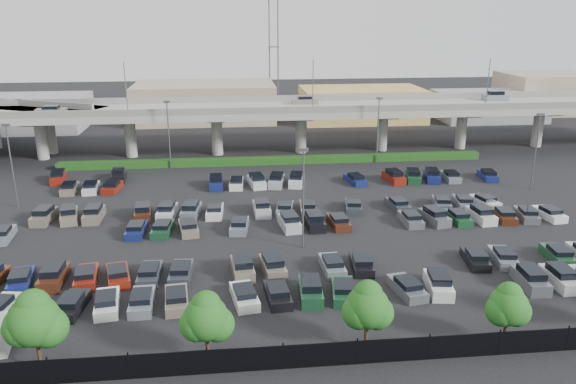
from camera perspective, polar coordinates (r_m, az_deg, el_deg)
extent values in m
plane|color=black|center=(64.45, 0.57, -2.82)|extent=(280.00, 280.00, 0.00)
cube|color=gray|center=(93.45, -1.73, 8.29)|extent=(150.00, 13.00, 1.10)
cube|color=slate|center=(87.14, -1.41, 8.29)|extent=(150.00, 0.50, 1.00)
cube|color=slate|center=(99.45, -2.03, 9.48)|extent=(150.00, 0.50, 1.00)
cylinder|color=gray|center=(98.55, -23.78, 4.97)|extent=(1.80, 1.80, 6.70)
cube|color=slate|center=(97.98, -24.01, 6.77)|extent=(2.60, 9.75, 0.50)
cylinder|color=gray|center=(95.24, -15.71, 5.42)|extent=(1.80, 1.80, 6.70)
cube|color=slate|center=(94.65, -15.86, 7.29)|extent=(2.60, 9.75, 0.50)
cylinder|color=gray|center=(93.93, -7.22, 5.78)|extent=(1.80, 1.80, 6.70)
cube|color=slate|center=(93.33, -7.30, 7.67)|extent=(2.60, 9.75, 0.50)
cylinder|color=gray|center=(94.69, 1.32, 6.02)|extent=(1.80, 1.80, 6.70)
cube|color=slate|center=(94.09, 1.34, 7.90)|extent=(2.60, 9.75, 0.50)
cylinder|color=gray|center=(97.47, 9.56, 6.12)|extent=(1.80, 1.80, 6.70)
cube|color=slate|center=(96.90, 9.65, 7.94)|extent=(2.60, 9.75, 0.50)
cylinder|color=gray|center=(102.12, 17.19, 6.10)|extent=(1.80, 1.80, 6.70)
cube|color=slate|center=(101.57, 17.35, 7.84)|extent=(2.60, 9.75, 0.50)
cylinder|color=gray|center=(108.39, 24.05, 5.99)|extent=(1.80, 1.80, 6.70)
cube|color=slate|center=(107.87, 24.26, 7.62)|extent=(2.60, 9.75, 0.50)
cube|color=#756A5C|center=(93.99, -22.92, 7.55)|extent=(4.40, 1.82, 0.82)
cube|color=black|center=(93.90, -22.96, 7.93)|extent=(2.30, 1.60, 0.50)
cube|color=#756A5C|center=(96.88, 1.70, 9.21)|extent=(4.40, 1.82, 0.82)
cube|color=black|center=(96.79, 1.71, 9.57)|extent=(2.30, 1.60, 0.50)
cube|color=slate|center=(106.92, 20.31, 9.00)|extent=(4.40, 1.82, 1.05)
cube|color=black|center=(106.81, 20.35, 9.43)|extent=(2.60, 1.60, 0.65)
cylinder|color=#505055|center=(87.75, -16.13, 9.99)|extent=(0.14, 0.14, 8.00)
cylinder|color=#505055|center=(87.47, 2.55, 10.64)|extent=(0.14, 0.14, 8.00)
cylinder|color=#505055|center=(95.76, 19.63, 10.27)|extent=(0.14, 0.14, 8.00)
cylinder|color=gray|center=(102.00, -22.95, 5.47)|extent=(1.60, 1.60, 6.70)
cube|color=#123B11|center=(88.03, -1.33, 3.23)|extent=(66.00, 1.60, 1.10)
cube|color=black|center=(39.30, 5.54, -16.02)|extent=(70.00, 0.06, 1.80)
cylinder|color=black|center=(40.38, -23.17, -16.36)|extent=(0.10, 0.10, 2.00)
cylinder|color=black|center=(39.20, -15.87, -16.61)|extent=(0.10, 0.10, 2.00)
cylinder|color=black|center=(38.64, -8.23, -16.61)|extent=(0.10, 0.10, 2.00)
cylinder|color=black|center=(38.72, -0.51, -16.32)|extent=(0.10, 0.10, 2.00)
cylinder|color=black|center=(39.43, 7.03, -15.76)|extent=(0.10, 0.10, 2.00)
cylinder|color=black|center=(40.76, 14.13, -15.00)|extent=(0.10, 0.10, 2.00)
cylinder|color=black|center=(42.63, 20.65, -14.10)|extent=(0.10, 0.10, 2.00)
cylinder|color=black|center=(44.98, 26.51, -13.13)|extent=(0.10, 0.10, 2.00)
cylinder|color=#332316|center=(41.86, -23.93, -15.02)|extent=(0.26, 0.26, 2.18)
sphere|color=#154E16|center=(40.55, -24.41, -11.82)|extent=(3.39, 3.39, 3.39)
sphere|color=#154E16|center=(40.68, -23.18, -12.53)|extent=(2.67, 2.67, 2.67)
sphere|color=#154E16|center=(40.87, -25.29, -12.29)|extent=(2.67, 2.67, 2.67)
sphere|color=#154E16|center=(40.19, -24.48, -10.53)|extent=(2.30, 2.30, 2.30)
cylinder|color=#332316|center=(39.75, -8.17, -15.56)|extent=(0.26, 0.26, 1.96)
sphere|color=#154E16|center=(38.49, -8.33, -12.58)|extent=(3.04, 3.04, 3.04)
sphere|color=#154E16|center=(38.83, -7.22, -13.17)|extent=(2.39, 2.39, 2.39)
sphere|color=#154E16|center=(38.62, -9.22, -13.08)|extent=(2.39, 2.39, 2.39)
sphere|color=#154E16|center=(38.17, -8.32, -11.36)|extent=(2.06, 2.06, 2.06)
cylinder|color=#332316|center=(40.97, 7.91, -14.42)|extent=(0.26, 0.26, 1.97)
sphere|color=#154E16|center=(39.74, 8.06, -11.48)|extent=(3.07, 3.07, 3.07)
sphere|color=#154E16|center=(40.26, 9.00, -12.01)|extent=(2.41, 2.41, 2.41)
sphere|color=#154E16|center=(39.70, 7.21, -12.02)|extent=(2.41, 2.41, 2.41)
sphere|color=#154E16|center=(39.44, 8.13, -10.28)|extent=(2.08, 2.08, 2.08)
cylinder|color=#332316|center=(44.00, 21.15, -13.26)|extent=(0.26, 0.26, 1.80)
sphere|color=#154E16|center=(42.95, 21.48, -10.73)|extent=(2.79, 2.79, 2.79)
sphere|color=#154E16|center=(43.55, 22.11, -11.15)|extent=(2.19, 2.19, 2.19)
sphere|color=#154E16|center=(42.79, 20.82, -11.22)|extent=(2.19, 2.19, 2.19)
sphere|color=#154E16|center=(42.71, 21.57, -9.71)|extent=(1.89, 1.89, 1.89)
cube|color=silver|center=(50.49, -27.25, -10.56)|extent=(2.54, 4.64, 0.82)
cube|color=black|center=(48.76, -21.11, -10.73)|extent=(2.25, 4.56, 0.82)
cube|color=black|center=(48.30, -21.26, -10.18)|extent=(1.82, 2.45, 0.50)
cube|color=white|center=(48.10, -17.90, -10.76)|extent=(2.41, 4.61, 0.82)
cube|color=black|center=(47.64, -18.02, -10.21)|extent=(1.90, 2.50, 0.50)
cube|color=slate|center=(47.60, -14.60, -10.77)|extent=(1.96, 4.46, 0.82)
cube|color=black|center=(47.13, -14.69, -10.21)|extent=(1.68, 2.35, 0.50)
cube|color=#756A5C|center=(47.25, -11.25, -10.74)|extent=(2.25, 4.56, 0.82)
cube|color=black|center=(46.78, -11.31, -10.17)|extent=(1.82, 2.45, 0.50)
cube|color=white|center=(47.03, -4.45, -10.56)|extent=(2.48, 4.63, 0.82)
cube|color=black|center=(46.56, -4.46, -10.00)|extent=(1.94, 2.52, 0.50)
cube|color=black|center=(47.16, -1.05, -10.42)|extent=(2.16, 4.53, 0.82)
cube|color=black|center=(46.69, -1.04, -9.85)|extent=(1.78, 2.42, 0.50)
cube|color=#19482A|center=(47.40, 2.31, -10.12)|extent=(2.09, 4.50, 1.05)
cube|color=black|center=(47.02, 2.32, -9.24)|extent=(1.76, 2.69, 0.65)
cube|color=#19482A|center=(47.90, 5.62, -10.04)|extent=(2.41, 4.61, 0.82)
cube|color=black|center=(47.44, 5.69, -9.48)|extent=(1.91, 2.50, 0.50)
cube|color=#56595E|center=(49.24, 11.98, -9.55)|extent=(2.56, 4.65, 0.82)
cube|color=black|center=(48.80, 12.10, -8.99)|extent=(1.98, 2.54, 0.50)
cube|color=white|center=(50.08, 15.03, -9.16)|extent=(2.46, 4.62, 1.05)
cube|color=black|center=(49.72, 15.10, -8.31)|extent=(1.97, 2.81, 0.65)
cube|color=#56595E|center=(53.50, 23.39, -8.27)|extent=(2.08, 4.50, 1.05)
cube|color=black|center=(53.17, 23.50, -7.47)|extent=(1.75, 2.69, 0.65)
cube|color=silver|center=(54.87, 25.92, -7.97)|extent=(1.88, 4.43, 1.05)
cube|color=black|center=(54.54, 26.04, -7.19)|extent=(1.64, 2.62, 0.65)
cube|color=navy|center=(54.66, -25.46, -8.13)|extent=(2.50, 4.63, 0.82)
cube|color=black|center=(54.24, -25.61, -7.62)|extent=(1.95, 2.53, 0.50)
cube|color=#482113|center=(53.75, -22.69, -8.05)|extent=(1.85, 4.41, 1.05)
cube|color=black|center=(53.42, -22.79, -7.26)|extent=(1.62, 2.61, 0.65)
cube|color=maroon|center=(53.07, -19.80, -8.18)|extent=(2.36, 4.59, 0.82)
cube|color=black|center=(52.63, -19.92, -7.66)|extent=(1.88, 2.48, 0.50)
cube|color=maroon|center=(52.47, -16.86, -8.17)|extent=(2.80, 4.70, 0.82)
cube|color=black|center=(52.03, -16.96, -7.64)|extent=(2.09, 2.61, 0.50)
cube|color=#313740|center=(52.01, -13.85, -8.15)|extent=(1.92, 4.44, 0.82)
cube|color=black|center=(51.56, -13.93, -7.61)|extent=(1.65, 2.34, 0.50)
cube|color=#313740|center=(51.69, -10.80, -8.10)|extent=(2.07, 4.50, 0.82)
cube|color=black|center=(51.24, -10.86, -7.56)|extent=(1.73, 2.39, 0.50)
cube|color=#756A5C|center=(51.44, -4.64, -7.81)|extent=(2.21, 4.55, 1.05)
cube|color=black|center=(51.09, -4.66, -6.98)|extent=(1.83, 2.73, 0.65)
cube|color=#756A5C|center=(51.56, -1.56, -7.69)|extent=(2.39, 4.60, 1.05)
cube|color=black|center=(51.21, -1.57, -6.86)|extent=(1.93, 2.79, 0.65)
cube|color=slate|center=(52.28, 4.51, -7.50)|extent=(1.98, 4.46, 0.82)
cube|color=black|center=(51.84, 4.57, -6.97)|extent=(1.68, 2.36, 0.50)
cube|color=black|center=(52.83, 7.47, -7.33)|extent=(2.19, 4.54, 0.82)
cube|color=black|center=(52.39, 7.55, -6.79)|extent=(1.79, 2.43, 0.50)
cube|color=black|center=(56.33, 18.49, -6.50)|extent=(2.40, 4.61, 0.82)
cube|color=black|center=(55.92, 18.63, -5.99)|extent=(1.90, 2.49, 0.50)
cube|color=slate|center=(57.50, 21.00, -6.27)|extent=(2.49, 4.63, 0.82)
cube|color=black|center=(57.10, 21.16, -5.77)|extent=(1.94, 2.52, 0.50)
cube|color=#19482A|center=(60.15, 25.70, -5.82)|extent=(2.28, 4.57, 0.82)
cube|color=black|center=(59.77, 25.88, -5.34)|extent=(1.84, 2.46, 0.50)
cube|color=slate|center=(66.05, -27.00, -3.96)|extent=(2.19, 4.54, 0.82)
cube|color=black|center=(65.66, -27.13, -3.51)|extent=(1.79, 2.43, 0.50)
cube|color=navy|center=(62.41, -15.12, -3.78)|extent=(2.01, 4.47, 0.82)
cube|color=black|center=(62.00, -15.19, -3.30)|extent=(1.70, 2.37, 0.50)
cube|color=#19482A|center=(62.02, -12.61, -3.72)|extent=(2.29, 4.57, 0.82)
cube|color=black|center=(61.61, -12.67, -3.24)|extent=(1.84, 2.46, 0.50)
cube|color=#756A5C|center=(61.75, -10.07, -3.65)|extent=(2.52, 4.64, 0.82)
cube|color=black|center=(61.34, -10.11, -3.17)|extent=(1.96, 2.53, 0.50)
cube|color=slate|center=(61.58, -4.95, -3.49)|extent=(2.32, 4.58, 0.82)
cube|color=black|center=(61.17, -4.96, -3.01)|extent=(1.86, 2.47, 0.50)
cube|color=silver|center=(61.86, 0.15, -3.20)|extent=(2.36, 4.59, 1.05)
cube|color=black|center=(61.57, 0.15, -2.49)|extent=(1.91, 2.78, 0.65)
cube|color=black|center=(62.21, 2.67, -3.10)|extent=(2.02, 4.48, 1.05)
cube|color=black|center=(61.92, 2.68, -2.39)|extent=(1.72, 2.67, 0.65)
cube|color=#482113|center=(62.71, 5.16, -3.10)|extent=(2.12, 4.52, 0.82)
cube|color=black|center=(62.31, 5.21, -2.62)|extent=(1.76, 2.41, 0.50)
cube|color=#56595E|center=(64.78, 12.34, -2.76)|extent=(1.87, 4.42, 0.82)
cube|color=black|center=(64.39, 12.44, -2.29)|extent=(1.63, 2.32, 0.50)
cube|color=#56595E|center=(65.65, 14.63, -2.55)|extent=(2.61, 4.66, 1.05)
cube|color=black|center=(65.37, 14.69, -1.87)|extent=(2.06, 2.85, 0.65)
cube|color=#19482A|center=(66.69, 16.84, -2.52)|extent=(2.02, 4.48, 0.82)
cube|color=black|center=(66.31, 16.95, -2.07)|extent=(1.70, 2.37, 0.50)
cube|color=silver|center=(67.76, 18.99, -2.31)|extent=(2.10, 4.51, 1.05)
cube|color=black|center=(67.49, 19.06, -1.66)|extent=(1.77, 2.70, 0.65)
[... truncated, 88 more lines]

